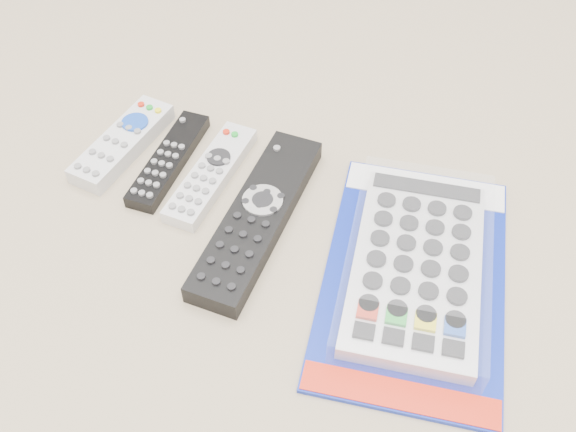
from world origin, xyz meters
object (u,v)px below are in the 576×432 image
at_px(remote_small_grey, 122,143).
at_px(remote_slim_black, 169,160).
at_px(remote_large_black, 258,216).
at_px(jumbo_remote_packaged, 417,265).
at_px(remote_silver_dvd, 211,174).

bearing_deg(remote_small_grey, remote_slim_black, 2.48).
distance_m(remote_slim_black, remote_large_black, 0.15).
distance_m(remote_small_grey, jumbo_remote_packaged, 0.41).
relative_size(remote_small_grey, remote_large_black, 0.64).
relative_size(remote_small_grey, remote_silver_dvd, 0.96).
bearing_deg(jumbo_remote_packaged, remote_small_grey, 163.33).
xyz_separation_m(remote_silver_dvd, jumbo_remote_packaged, (0.27, -0.05, 0.01)).
bearing_deg(remote_large_black, remote_silver_dvd, 151.46).
distance_m(remote_small_grey, remote_silver_dvd, 0.13).
bearing_deg(remote_slim_black, jumbo_remote_packaged, -11.33).
relative_size(remote_silver_dvd, remote_large_black, 0.67).
bearing_deg(remote_slim_black, remote_silver_dvd, -5.11).
relative_size(remote_small_grey, remote_slim_black, 0.99).
xyz_separation_m(remote_slim_black, jumbo_remote_packaged, (0.33, -0.05, 0.01)).
distance_m(remote_silver_dvd, jumbo_remote_packaged, 0.28).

